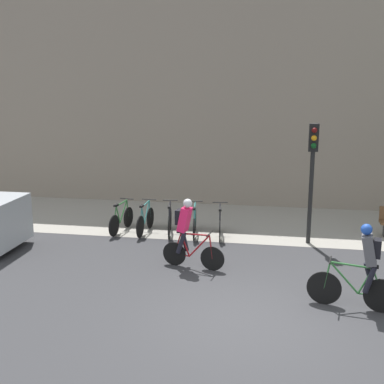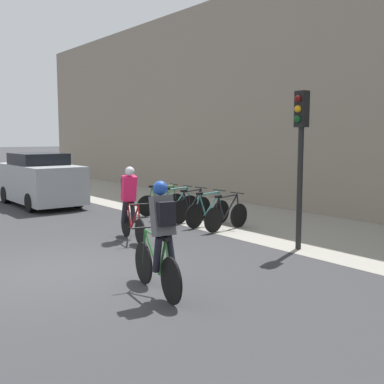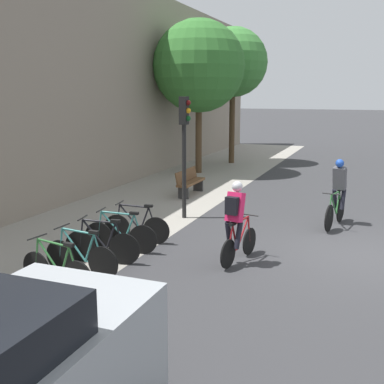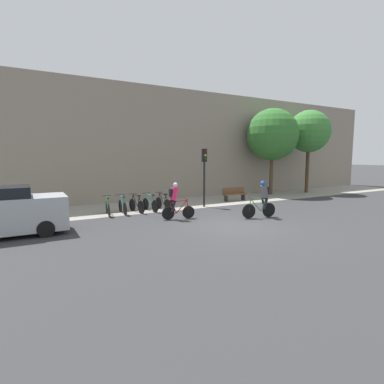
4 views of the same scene
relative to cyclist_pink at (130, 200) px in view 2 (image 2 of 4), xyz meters
name	(u,v)px [view 2 (image 2 of 4)]	position (x,y,z in m)	size (l,w,h in m)	color
ground	(56,271)	(1.57, -2.47, -0.95)	(200.00, 200.00, 0.00)	#333335
kerb_strip	(300,228)	(1.57, 4.28, -0.94)	(44.00, 4.50, 0.01)	gray
building_facade	(361,88)	(1.57, 6.83, 2.88)	(44.00, 0.60, 7.65)	gray
cyclist_pink	(130,200)	(0.00, 0.00, 0.00)	(1.58, 0.54, 1.74)	black
cyclist_grey	(161,236)	(3.87, -1.70, 0.00)	(1.78, 0.55, 1.79)	black
parked_bike_0	(162,202)	(-2.52, 2.58, -0.55)	(0.46, 1.65, 0.96)	black
parked_bike_1	(176,205)	(-1.75, 2.58, -0.55)	(0.46, 1.66, 0.96)	black
parked_bike_2	(191,208)	(-0.99, 2.58, -0.55)	(0.46, 1.63, 0.97)	black
parked_bike_3	(208,211)	(-0.23, 2.58, -0.55)	(0.46, 1.70, 0.96)	black
parked_bike_4	(226,215)	(0.53, 2.58, -0.55)	(0.46, 1.63, 0.96)	black
traffic_light_pole	(301,140)	(3.10, 2.40, 1.42)	(0.26, 0.30, 3.40)	black
parked_car	(40,180)	(-6.86, 0.32, -0.05)	(4.30, 1.84, 1.85)	#9EA3A8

